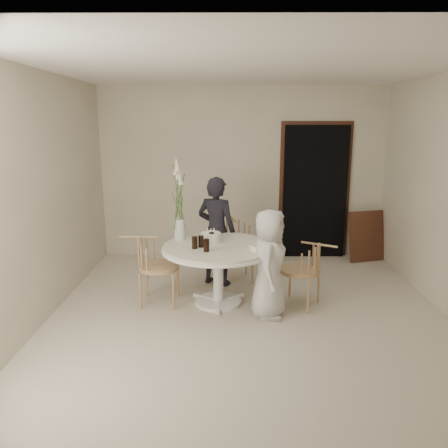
{
  "coord_description": "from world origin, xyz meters",
  "views": [
    {
      "loc": [
        -0.25,
        -4.69,
        2.15
      ],
      "look_at": [
        -0.28,
        0.3,
        0.98
      ],
      "focal_mm": 35.0,
      "sensor_mm": 36.0,
      "label": 1
    }
  ],
  "objects_px": {
    "chair_far": "(234,240)",
    "birthday_cake": "(211,237)",
    "table": "(218,255)",
    "chair_right": "(309,265)",
    "flower_vase": "(179,206)",
    "girl": "(217,231)",
    "chair_left": "(149,260)",
    "boy": "(269,264)"
  },
  "relations": [
    {
      "from": "chair_far",
      "to": "birthday_cake",
      "type": "bearing_deg",
      "value": -121.21
    },
    {
      "from": "table",
      "to": "chair_right",
      "type": "distance_m",
      "value": 1.07
    },
    {
      "from": "chair_far",
      "to": "flower_vase",
      "type": "relative_size",
      "value": 0.83
    },
    {
      "from": "chair_right",
      "to": "girl",
      "type": "height_order",
      "value": "girl"
    },
    {
      "from": "chair_left",
      "to": "flower_vase",
      "type": "height_order",
      "value": "flower_vase"
    },
    {
      "from": "chair_left",
      "to": "chair_right",
      "type": "bearing_deg",
      "value": -92.36
    },
    {
      "from": "boy",
      "to": "chair_far",
      "type": "bearing_deg",
      "value": 26.15
    },
    {
      "from": "chair_right",
      "to": "chair_far",
      "type": "bearing_deg",
      "value": -111.15
    },
    {
      "from": "table",
      "to": "birthday_cake",
      "type": "xyz_separation_m",
      "value": [
        -0.09,
        0.15,
        0.17
      ]
    },
    {
      "from": "table",
      "to": "chair_right",
      "type": "bearing_deg",
      "value": -5.4
    },
    {
      "from": "boy",
      "to": "flower_vase",
      "type": "height_order",
      "value": "flower_vase"
    },
    {
      "from": "chair_right",
      "to": "flower_vase",
      "type": "xyz_separation_m",
      "value": [
        -1.54,
        0.37,
        0.63
      ]
    },
    {
      "from": "chair_left",
      "to": "birthday_cake",
      "type": "bearing_deg",
      "value": -78.22
    },
    {
      "from": "chair_far",
      "to": "chair_right",
      "type": "distance_m",
      "value": 1.34
    },
    {
      "from": "chair_left",
      "to": "girl",
      "type": "bearing_deg",
      "value": -49.18
    },
    {
      "from": "flower_vase",
      "to": "table",
      "type": "bearing_deg",
      "value": -29.19
    },
    {
      "from": "chair_right",
      "to": "flower_vase",
      "type": "distance_m",
      "value": 1.7
    },
    {
      "from": "flower_vase",
      "to": "birthday_cake",
      "type": "bearing_deg",
      "value": -16.43
    },
    {
      "from": "chair_far",
      "to": "flower_vase",
      "type": "height_order",
      "value": "flower_vase"
    },
    {
      "from": "boy",
      "to": "girl",
      "type": "bearing_deg",
      "value": 41.02
    },
    {
      "from": "chair_right",
      "to": "chair_left",
      "type": "distance_m",
      "value": 1.89
    },
    {
      "from": "table",
      "to": "birthday_cake",
      "type": "bearing_deg",
      "value": 121.03
    },
    {
      "from": "chair_far",
      "to": "girl",
      "type": "distance_m",
      "value": 0.4
    },
    {
      "from": "girl",
      "to": "birthday_cake",
      "type": "distance_m",
      "value": 0.53
    },
    {
      "from": "girl",
      "to": "table",
      "type": "bearing_deg",
      "value": 116.48
    },
    {
      "from": "chair_right",
      "to": "boy",
      "type": "bearing_deg",
      "value": -34.66
    },
    {
      "from": "chair_far",
      "to": "birthday_cake",
      "type": "height_order",
      "value": "birthday_cake"
    },
    {
      "from": "chair_far",
      "to": "table",
      "type": "bearing_deg",
      "value": -112.73
    },
    {
      "from": "chair_right",
      "to": "birthday_cake",
      "type": "relative_size",
      "value": 3.37
    },
    {
      "from": "table",
      "to": "girl",
      "type": "bearing_deg",
      "value": 93.05
    },
    {
      "from": "birthday_cake",
      "to": "chair_right",
      "type": "bearing_deg",
      "value": -12.44
    },
    {
      "from": "chair_right",
      "to": "flower_vase",
      "type": "bearing_deg",
      "value": -74.16
    },
    {
      "from": "chair_far",
      "to": "girl",
      "type": "height_order",
      "value": "girl"
    },
    {
      "from": "boy",
      "to": "birthday_cake",
      "type": "height_order",
      "value": "boy"
    },
    {
      "from": "chair_right",
      "to": "girl",
      "type": "relative_size",
      "value": 0.55
    },
    {
      "from": "chair_left",
      "to": "birthday_cake",
      "type": "relative_size",
      "value": 3.54
    },
    {
      "from": "table",
      "to": "chair_left",
      "type": "distance_m",
      "value": 0.83
    },
    {
      "from": "chair_left",
      "to": "birthday_cake",
      "type": "distance_m",
      "value": 0.79
    },
    {
      "from": "table",
      "to": "birthday_cake",
      "type": "relative_size",
      "value": 5.57
    },
    {
      "from": "chair_far",
      "to": "boy",
      "type": "bearing_deg",
      "value": -84.36
    },
    {
      "from": "table",
      "to": "boy",
      "type": "xyz_separation_m",
      "value": [
        0.57,
        -0.34,
        -0.0
      ]
    },
    {
      "from": "boy",
      "to": "birthday_cake",
      "type": "distance_m",
      "value": 0.84
    }
  ]
}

